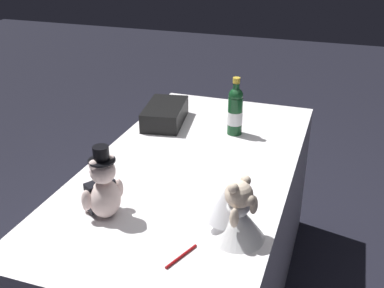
{
  "coord_description": "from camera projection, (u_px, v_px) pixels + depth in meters",
  "views": [
    {
      "loc": [
        1.71,
        0.58,
        1.73
      ],
      "look_at": [
        0.0,
        0.0,
        0.87
      ],
      "focal_mm": 43.65,
      "sensor_mm": 36.0,
      "label": 1
    }
  ],
  "objects": [
    {
      "name": "champagne_bottle",
      "position": [
        235.0,
        111.0,
        2.29
      ],
      "size": [
        0.07,
        0.07,
        0.29
      ],
      "color": "#154421",
      "rests_on": "reception_table"
    },
    {
      "name": "signing_pen",
      "position": [
        182.0,
        255.0,
        1.48
      ],
      "size": [
        0.14,
        0.06,
        0.01
      ],
      "color": "maroon",
      "rests_on": "reception_table"
    },
    {
      "name": "reception_table",
      "position": [
        192.0,
        237.0,
        2.21
      ],
      "size": [
        1.72,
        0.87,
        0.77
      ],
      "primitive_type": "cube",
      "color": "white",
      "rests_on": "ground_plane"
    },
    {
      "name": "teddy_bear_groom",
      "position": [
        103.0,
        190.0,
        1.65
      ],
      "size": [
        0.15,
        0.15,
        0.28
      ],
      "color": "silver",
      "rests_on": "reception_table"
    },
    {
      "name": "gift_case_black",
      "position": [
        165.0,
        114.0,
        2.45
      ],
      "size": [
        0.36,
        0.24,
        0.1
      ],
      "color": "black",
      "rests_on": "reception_table"
    },
    {
      "name": "teddy_bear_bride",
      "position": [
        235.0,
        212.0,
        1.54
      ],
      "size": [
        0.21,
        0.23,
        0.22
      ],
      "color": "white",
      "rests_on": "reception_table"
    }
  ]
}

